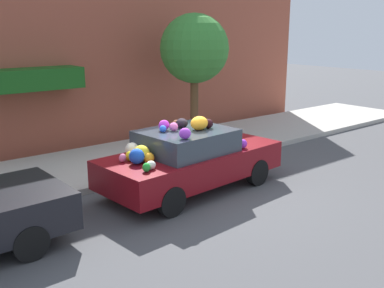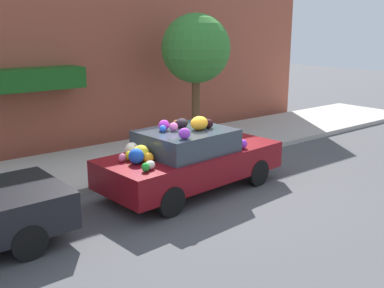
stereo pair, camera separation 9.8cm
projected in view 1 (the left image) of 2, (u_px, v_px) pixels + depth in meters
The scene contains 6 objects.
ground_plane at pixel (190, 189), 9.98m from camera, with size 60.00×60.00×0.00m, color #4C4C4F.
sidewalk_curb at pixel (127, 159), 12.00m from camera, with size 24.00×3.20×0.14m.
building_facade at pixel (81, 42), 12.87m from camera, with size 18.00×1.20×6.22m.
street_tree at pixel (194, 49), 13.10m from camera, with size 2.02×2.02×3.75m.
fire_hydrant at pixel (143, 151), 11.15m from camera, with size 0.20×0.20×0.70m.
art_car at pixel (190, 158), 9.71m from camera, with size 4.25×2.04×1.66m.
Camera 1 is at (-5.87, -7.35, 3.46)m, focal length 42.00 mm.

